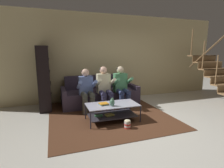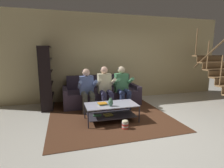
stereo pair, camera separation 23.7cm
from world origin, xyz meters
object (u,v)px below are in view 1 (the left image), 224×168
object	(u,v)px
person_seated_left	(87,88)
vase	(112,102)
person_seated_middle	(105,86)
coffee_table	(112,110)
popcorn_tub	(127,124)
person_seated_right	(122,85)
book_stack	(104,104)
couch	(100,95)
bookshelf	(43,83)

from	to	relation	value
person_seated_left	vase	bearing A→B (deg)	-69.60
vase	person_seated_middle	bearing A→B (deg)	82.80
coffee_table	vase	world-z (taller)	vase
person_seated_middle	popcorn_tub	distance (m)	1.55
person_seated_right	book_stack	xyz separation A→B (m)	(-0.81, -0.89, -0.23)
book_stack	popcorn_tub	bearing A→B (deg)	-55.18
couch	bookshelf	xyz separation A→B (m)	(-1.66, 0.05, 0.46)
person_seated_left	book_stack	bearing A→B (deg)	-75.24
book_stack	bookshelf	xyz separation A→B (m)	(-1.37, 1.49, 0.32)
person_seated_left	person_seated_right	bearing A→B (deg)	0.21
person_seated_right	coffee_table	xyz separation A→B (m)	(-0.61, -0.92, -0.39)
person_seated_middle	person_seated_right	xyz separation A→B (m)	(0.52, -0.00, -0.00)
person_seated_right	vase	bearing A→B (deg)	-121.93
person_seated_right	vase	distance (m)	1.25
person_seated_left	popcorn_tub	xyz separation A→B (m)	(0.61, -1.43, -0.55)
person_seated_middle	popcorn_tub	size ratio (longest dim) A/B	6.23
person_seated_middle	vase	xyz separation A→B (m)	(-0.13, -1.05, -0.17)
vase	popcorn_tub	bearing A→B (deg)	-59.87
person_seated_right	bookshelf	bearing A→B (deg)	164.64
person_seated_left	person_seated_middle	size ratio (longest dim) A/B	0.96
coffee_table	book_stack	bearing A→B (deg)	172.67
couch	person_seated_right	xyz separation A→B (m)	(0.52, -0.55, 0.38)
vase	book_stack	xyz separation A→B (m)	(-0.16, 0.16, -0.07)
popcorn_tub	person_seated_right	bearing A→B (deg)	73.13
vase	book_stack	bearing A→B (deg)	134.05
person_seated_left	coffee_table	distance (m)	1.08
couch	popcorn_tub	xyz separation A→B (m)	(0.09, -1.98, -0.20)
bookshelf	person_seated_middle	bearing A→B (deg)	-19.84
coffee_table	popcorn_tub	distance (m)	0.58
couch	book_stack	world-z (taller)	couch
person_seated_left	coffee_table	world-z (taller)	person_seated_left
person_seated_middle	person_seated_right	size ratio (longest dim) A/B	1.01
book_stack	popcorn_tub	distance (m)	0.74
person_seated_left	vase	world-z (taller)	person_seated_left
person_seated_right	popcorn_tub	distance (m)	1.60
couch	coffee_table	xyz separation A→B (m)	(-0.09, -1.47, -0.02)
couch	person_seated_left	bearing A→B (deg)	-133.36
person_seated_middle	vase	world-z (taller)	person_seated_middle
couch	coffee_table	world-z (taller)	couch
couch	book_stack	size ratio (longest dim) A/B	10.20
couch	person_seated_left	xyz separation A→B (m)	(-0.52, -0.55, 0.36)
bookshelf	book_stack	bearing A→B (deg)	-47.40
vase	couch	bearing A→B (deg)	85.26
person_seated_left	popcorn_tub	distance (m)	1.65
person_seated_right	vase	xyz separation A→B (m)	(-0.66, -1.05, -0.17)
person_seated_right	popcorn_tub	size ratio (longest dim) A/B	6.18
couch	bookshelf	world-z (taller)	bookshelf
coffee_table	popcorn_tub	xyz separation A→B (m)	(0.18, -0.52, -0.18)
couch	coffee_table	bearing A→B (deg)	-93.53
bookshelf	popcorn_tub	distance (m)	2.76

